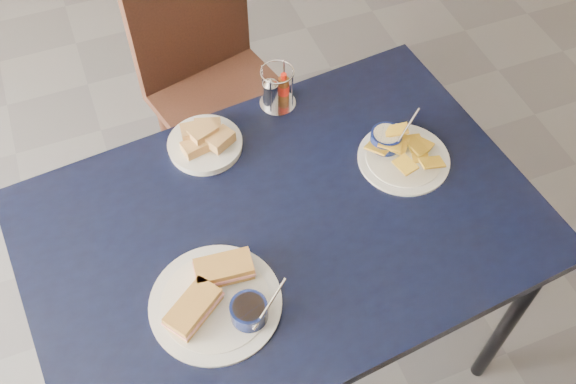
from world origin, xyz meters
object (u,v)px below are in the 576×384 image
object	(u,v)px
chair_far	(215,70)
plantain_plate	(398,150)
sandwich_plate	(218,298)
condiment_caddy	(276,91)
dining_table	(283,234)
bread_basket	(205,141)

from	to	relation	value
chair_far	plantain_plate	distance (m)	0.83
sandwich_plate	condiment_caddy	size ratio (longest dim) A/B	2.40
condiment_caddy	plantain_plate	bearing A→B (deg)	-51.26
dining_table	condiment_caddy	size ratio (longest dim) A/B	10.44
chair_far	condiment_caddy	bearing A→B (deg)	-79.09
chair_far	plantain_plate	bearing A→B (deg)	-65.60
plantain_plate	bread_basket	distance (m)	0.55
plantain_plate	dining_table	bearing A→B (deg)	-166.01
dining_table	bread_basket	distance (m)	0.35
dining_table	bread_basket	world-z (taller)	bread_basket
plantain_plate	condiment_caddy	size ratio (longest dim) A/B	1.92
bread_basket	condiment_caddy	distance (m)	0.27
plantain_plate	condiment_caddy	world-z (taller)	condiment_caddy
dining_table	chair_far	xyz separation A→B (m)	(0.05, 0.83, -0.14)
sandwich_plate	condiment_caddy	bearing A→B (deg)	57.57
sandwich_plate	plantain_plate	bearing A→B (deg)	22.73
sandwich_plate	condiment_caddy	world-z (taller)	condiment_caddy
plantain_plate	condiment_caddy	xyz separation A→B (m)	(-0.25, 0.31, 0.04)
bread_basket	condiment_caddy	xyz separation A→B (m)	(0.25, 0.09, 0.03)
plantain_plate	bread_basket	world-z (taller)	plantain_plate
sandwich_plate	chair_far	bearing A→B (deg)	74.11
dining_table	condiment_caddy	distance (m)	0.45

